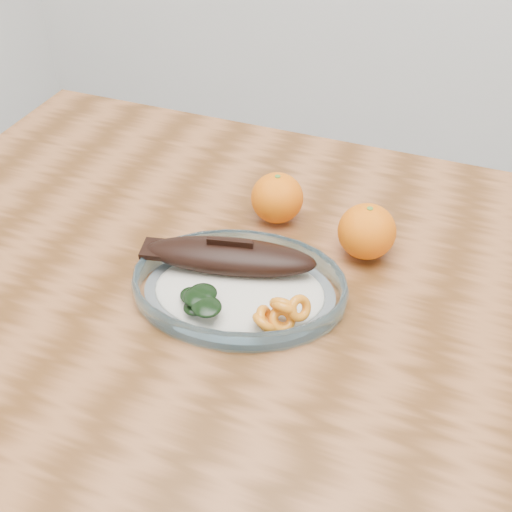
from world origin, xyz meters
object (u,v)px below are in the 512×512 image
object	(u,v)px
orange_right	(367,231)
plated_meal	(239,284)
orange_left	(277,198)
dining_table	(277,340)

from	to	relation	value
orange_right	plated_meal	bearing A→B (deg)	-133.42
orange_left	orange_right	bearing A→B (deg)	-13.37
plated_meal	orange_right	world-z (taller)	orange_right
plated_meal	orange_right	xyz separation A→B (m)	(0.13, 0.14, 0.02)
dining_table	orange_right	bearing A→B (deg)	51.04
plated_meal	orange_left	bearing A→B (deg)	80.81
dining_table	orange_left	size ratio (longest dim) A/B	15.72
orange_left	orange_right	size ratio (longest dim) A/B	0.97
orange_left	dining_table	bearing A→B (deg)	-69.79
dining_table	orange_right	xyz separation A→B (m)	(0.09, 0.11, 0.14)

